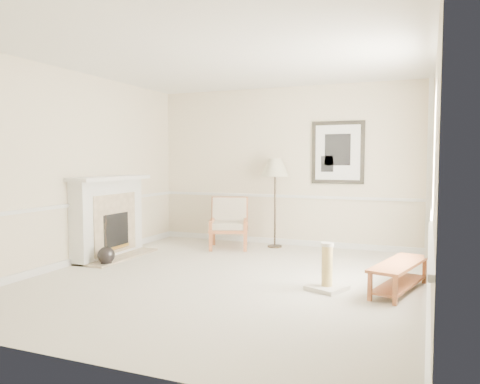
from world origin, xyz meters
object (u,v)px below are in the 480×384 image
object	(u,v)px
scratching_post	(327,275)
floor_vase	(106,256)
bench	(399,272)
armchair	(229,221)
floor_lamp	(275,170)

from	to	relation	value
scratching_post	floor_vase	bearing A→B (deg)	178.53
bench	scratching_post	bearing A→B (deg)	-162.49
floor_vase	armchair	world-z (taller)	armchair
floor_vase	scratching_post	distance (m)	3.33
armchair	floor_lamp	distance (m)	1.23
bench	floor_vase	bearing A→B (deg)	-177.63
floor_vase	scratching_post	world-z (taller)	floor_vase
armchair	bench	xyz separation A→B (m)	(3.01, -1.84, -0.25)
floor_vase	bench	bearing A→B (deg)	2.37
floor_vase	bench	size ratio (longest dim) A/B	0.59
scratching_post	armchair	bearing A→B (deg)	136.36
scratching_post	floor_lamp	bearing A→B (deg)	120.80
floor_lamp	floor_vase	bearing A→B (deg)	-129.17
armchair	floor_vase	bearing A→B (deg)	-139.79
floor_lamp	scratching_post	bearing A→B (deg)	-59.20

